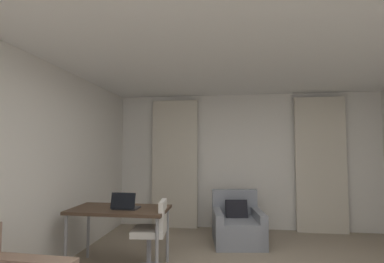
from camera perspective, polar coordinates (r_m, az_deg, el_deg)
wall_window at (r=5.74m, az=10.47°, el=-5.72°), size 5.12×0.06×2.60m
wall_left at (r=3.53m, az=-32.41°, el=-6.65°), size 0.06×6.12×2.60m
ceiling at (r=2.93m, az=13.03°, el=18.72°), size 5.12×6.12×0.06m
curtain_left_panel at (r=5.71m, az=-3.45°, el=-6.29°), size 0.90×0.06×2.50m
curtain_right_panel at (r=5.84m, az=24.22°, el=-5.93°), size 0.90×0.06×2.50m
armchair at (r=5.02m, az=9.02°, el=-18.04°), size 0.89×0.96×0.82m
desk at (r=3.99m, az=-14.19°, el=-15.47°), size 1.25×0.66×0.76m
desk_chair at (r=3.85m, az=-7.91°, el=-20.59°), size 0.48×0.48×0.88m
laptop at (r=3.89m, az=-13.12°, el=-14.13°), size 0.33×0.26×0.22m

